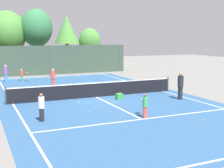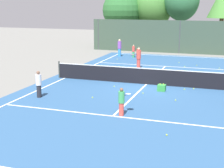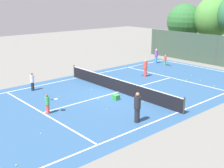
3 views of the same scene
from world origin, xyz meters
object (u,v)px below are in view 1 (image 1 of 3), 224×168
(tennis_ball_10, at_px, (114,102))
(tennis_ball_9, at_px, (203,120))
(tennis_ball_1, at_px, (134,94))
(tennis_ball_11, at_px, (12,84))
(player_3, at_px, (180,86))
(tennis_ball_13, at_px, (79,102))
(ball_crate, at_px, (119,96))
(tennis_ball_12, at_px, (72,80))
(player_2, at_px, (42,107))
(player_4, at_px, (145,105))
(tennis_ball_0, at_px, (89,112))
(tennis_ball_5, at_px, (146,102))
(player_0, at_px, (22,75))
(tennis_ball_3, at_px, (21,98))
(tennis_ball_8, at_px, (90,81))
(tennis_ball_6, at_px, (109,81))
(tennis_ball_2, at_px, (131,96))
(player_5, at_px, (6,73))
(tennis_ball_4, at_px, (84,82))
(player_1, at_px, (53,78))

(tennis_ball_10, bearing_deg, tennis_ball_9, -67.97)
(tennis_ball_1, height_order, tennis_ball_11, same)
(player_3, bearing_deg, tennis_ball_13, 165.15)
(ball_crate, bearing_deg, tennis_ball_13, 179.34)
(tennis_ball_12, bearing_deg, ball_crate, -87.75)
(player_2, distance_m, player_4, 5.18)
(player_4, relative_size, tennis_ball_0, 18.97)
(ball_crate, distance_m, tennis_ball_5, 2.06)
(player_0, bearing_deg, tennis_ball_12, -20.10)
(player_0, relative_size, player_3, 0.64)
(player_4, bearing_deg, tennis_ball_3, 123.21)
(tennis_ball_13, bearing_deg, tennis_ball_10, -26.01)
(player_2, distance_m, tennis_ball_10, 5.60)
(tennis_ball_8, bearing_deg, player_3, -76.44)
(tennis_ball_0, bearing_deg, player_4, -44.16)
(tennis_ball_5, height_order, tennis_ball_13, same)
(tennis_ball_1, distance_m, tennis_ball_13, 4.60)
(tennis_ball_11, relative_size, tennis_ball_12, 1.00)
(tennis_ball_0, xyz_separation_m, tennis_ball_6, (5.97, 10.80, 0.00))
(player_2, xyz_separation_m, tennis_ball_2, (7.02, 4.04, -0.69))
(player_3, relative_size, tennis_ball_8, 27.09)
(player_4, bearing_deg, tennis_ball_13, 112.05)
(tennis_ball_11, bearing_deg, tennis_ball_8, -7.43)
(tennis_ball_6, bearing_deg, tennis_ball_1, -99.35)
(tennis_ball_13, bearing_deg, tennis_ball_3, 137.01)
(player_4, distance_m, tennis_ball_1, 6.39)
(player_5, relative_size, tennis_ball_6, 24.11)
(player_5, bearing_deg, tennis_ball_11, -79.18)
(tennis_ball_5, height_order, tennis_ball_12, same)
(tennis_ball_13, bearing_deg, player_2, -131.26)
(tennis_ball_12, height_order, tennis_ball_13, same)
(player_0, height_order, player_3, player_3)
(tennis_ball_4, xyz_separation_m, tennis_ball_8, (0.84, 0.83, 0.00))
(tennis_ball_4, bearing_deg, tennis_ball_13, -111.37)
(player_1, height_order, tennis_ball_13, player_1)
(player_2, bearing_deg, tennis_ball_2, 29.96)
(tennis_ball_6, xyz_separation_m, tennis_ball_13, (-5.68, -8.13, 0.00))
(tennis_ball_10, bearing_deg, player_0, 107.52)
(tennis_ball_1, relative_size, tennis_ball_6, 1.00)
(player_3, height_order, tennis_ball_5, player_3)
(player_0, height_order, player_4, player_4)
(player_0, xyz_separation_m, tennis_ball_4, (5.00, -3.29, -0.57))
(player_1, bearing_deg, tennis_ball_8, 32.26)
(player_5, bearing_deg, tennis_ball_9, -67.27)
(player_1, distance_m, tennis_ball_4, 3.79)
(player_3, relative_size, tennis_ball_4, 27.09)
(tennis_ball_1, relative_size, tennis_ball_10, 1.00)
(tennis_ball_12, xyz_separation_m, tennis_ball_13, (-2.44, -9.68, 0.00))
(player_0, bearing_deg, player_3, -57.18)
(tennis_ball_1, height_order, tennis_ball_4, same)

